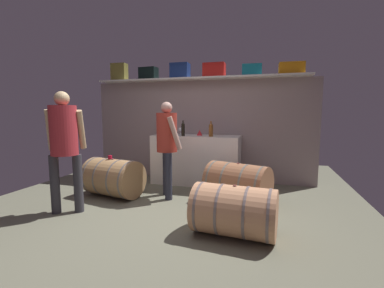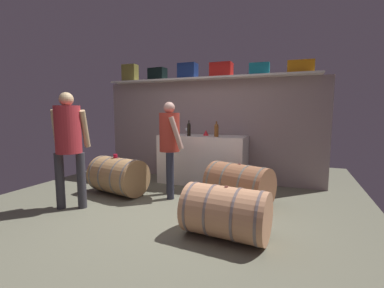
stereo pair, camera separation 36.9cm
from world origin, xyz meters
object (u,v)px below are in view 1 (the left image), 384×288
Objects in this scene: work_cabinet at (196,159)px; wine_glass at (180,130)px; toolcase_teal at (252,70)px; wine_barrel_far at (238,183)px; visitor_tasting at (64,139)px; wine_bottle_dark at (183,129)px; winemaker_pouring at (167,139)px; red_funnel at (200,133)px; toolcase_navy at (180,71)px; wine_barrel_flank at (234,211)px; toolcase_red at (214,70)px; tasting_cup at (110,157)px; toolcase_black at (148,74)px; toolcase_olive at (119,72)px; wine_barrel_near at (113,178)px; wine_bottle_amber at (211,130)px; toolcase_orange at (292,69)px.

wine_glass is at bearing 174.03° from work_cabinet.
toolcase_teal is at bearing 12.66° from work_cabinet.
wine_barrel_far is 0.65× the size of visitor_tasting.
toolcase_teal is 1.20× the size of wine_bottle_dark.
red_funnel is at bearing 134.75° from winemaker_pouring.
visitor_tasting is at bearing -112.97° from toolcase_navy.
toolcase_navy reaches higher than wine_glass.
toolcase_red is at bearing 112.46° from wine_barrel_flank.
wine_barrel_flank is at bearing -22.43° from tasting_cup.
toolcase_black is at bearing 177.16° from toolcase_teal.
toolcase_olive is 0.37× the size of wine_barrel_flank.
wine_barrel_far is at bearing 18.52° from wine_barrel_near.
wine_barrel_near is (-2.08, -1.37, -1.83)m from toolcase_teal.
wine_bottle_amber is (0.71, -0.37, -1.12)m from toolcase_navy.
toolcase_black reaches higher than work_cabinet.
toolcase_red is at bearing 177.36° from toolcase_orange.
toolcase_red is 6.18× the size of tasting_cup.
toolcase_red reaches higher than wine_barrel_far.
work_cabinet is 0.66m from wine_bottle_dark.
toolcase_navy is at bearing 61.45° from tasting_cup.
toolcase_black is 2.01m from work_cabinet.
wine_bottle_amber is (2.06, -0.37, -1.15)m from toolcase_olive.
wine_barrel_far is 1.12m from wine_barrel_flank.
winemaker_pouring is (0.86, -1.17, -1.21)m from toolcase_black.
winemaker_pouring is at bearing -39.42° from toolcase_olive.
toolcase_red is at bearing 41.19° from red_funnel.
toolcase_navy reaches higher than tasting_cup.
tasting_cup is at bearing 162.81° from wine_barrel_flank.
tasting_cup is (-1.43, -1.37, -1.52)m from toolcase_red.
tasting_cup is at bearing -135.76° from red_funnel.
wine_glass reaches higher than wine_barrel_near.
work_cabinet is at bearing -29.89° from toolcase_navy.
red_funnel is at bearing -24.52° from toolcase_navy.
wine_bottle_dark reaches higher than wine_bottle_amber.
wine_bottle_dark is (-1.19, -0.42, -1.08)m from toolcase_teal.
winemaker_pouring is 1.48m from visitor_tasting.
wine_barrel_flank is at bearing -65.60° from red_funnel.
tasting_cup reaches higher than wine_barrel_far.
toolcase_olive is at bearing 145.78° from wine_barrel_flank.
wine_barrel_near is at bearing -144.64° from wine_bottle_amber.
toolcase_orange is 1.77m from wine_bottle_amber.
wine_bottle_amber is (-0.68, -0.37, -1.08)m from toolcase_teal.
winemaker_pouring reaches higher than wine_barrel_far.
toolcase_black is at bearing -1.92° from toolcase_olive.
wine_bottle_dark is 0.35m from red_funnel.
winemaker_pouring is at bearing -106.11° from red_funnel.
toolcase_navy is 2.19m from tasting_cup.
toolcase_red is at bearing 16.82° from wine_glass.
wine_glass is at bearing 68.95° from wine_barrel_near.
toolcase_orange is at bearing 7.58° from work_cabinet.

